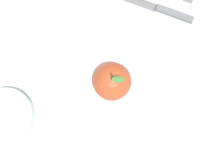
% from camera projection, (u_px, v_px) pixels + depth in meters
% --- Properties ---
extents(ground_plane, '(2.40, 2.40, 0.00)m').
position_uv_depth(ground_plane, '(124.00, 72.00, 0.66)').
color(ground_plane, silver).
extents(dinner_plate, '(0.23, 0.23, 0.02)m').
position_uv_depth(dinner_plate, '(112.00, 76.00, 0.65)').
color(dinner_plate, silver).
rests_on(dinner_plate, ground_plane).
extents(apple, '(0.07, 0.07, 0.09)m').
position_uv_depth(apple, '(113.00, 82.00, 0.60)').
color(apple, '#9E3D1E').
rests_on(apple, dinner_plate).
extents(side_bowl, '(0.11, 0.11, 0.03)m').
position_uv_depth(side_bowl, '(5.00, 117.00, 0.62)').
color(side_bowl, '#B2C6B2').
rests_on(side_bowl, ground_plane).
extents(knife, '(0.22, 0.07, 0.01)m').
position_uv_depth(knife, '(152.00, 6.00, 0.69)').
color(knife, '#59595E').
rests_on(knife, ground_plane).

